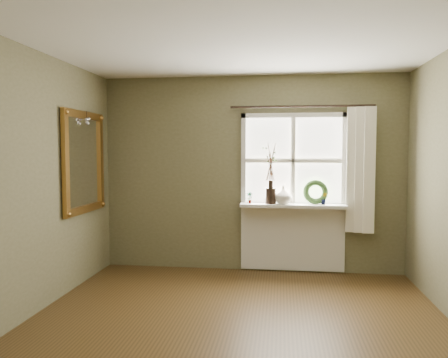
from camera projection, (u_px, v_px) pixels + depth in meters
name	position (u px, v px, depth m)	size (l,w,h in m)	color
floor	(232.00, 341.00, 3.69)	(4.50, 4.50, 0.00)	#422D14
ceiling	(233.00, 28.00, 3.52)	(4.50, 4.50, 0.00)	silver
wall_back	(251.00, 174.00, 5.88)	(4.00, 0.10, 2.60)	brown
wall_left	(3.00, 186.00, 3.87)	(0.10, 4.50, 2.60)	brown
wall_front	(149.00, 254.00, 1.33)	(4.00, 0.10, 2.60)	brown
window_frame	(293.00, 161.00, 5.72)	(1.36, 0.06, 1.24)	silver
window_sill	(293.00, 206.00, 5.65)	(1.36, 0.26, 0.04)	silver
window_apron	(292.00, 237.00, 5.79)	(1.36, 0.04, 0.88)	silver
dark_jug	(271.00, 196.00, 5.68)	(0.14, 0.14, 0.21)	black
cream_vase	(283.00, 195.00, 5.66)	(0.22, 0.22, 0.23)	beige
wreath	(316.00, 195.00, 5.65)	(0.32, 0.32, 0.08)	#2E4B21
potted_plant_left	(250.00, 198.00, 5.72)	(0.08, 0.05, 0.15)	#2E4B21
potted_plant_right	(324.00, 198.00, 5.60)	(0.09, 0.07, 0.15)	#2E4B21
curtain	(360.00, 170.00, 5.52)	(0.36, 0.12, 1.59)	silver
curtain_rod	(302.00, 106.00, 5.61)	(0.03, 0.03, 1.84)	black
gilt_mirror	(84.00, 162.00, 5.26)	(0.10, 1.02, 1.22)	white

